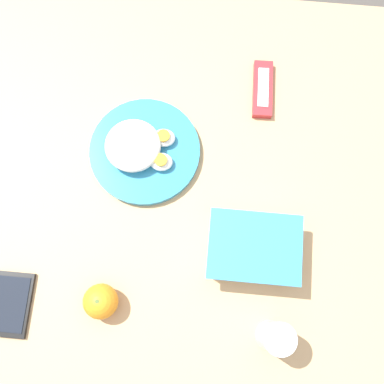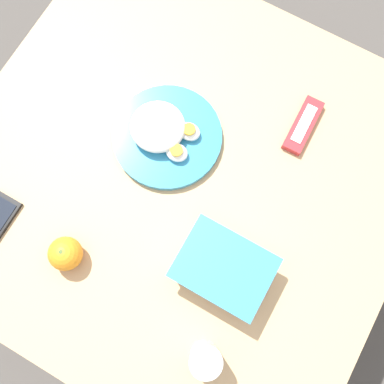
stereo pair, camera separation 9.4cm
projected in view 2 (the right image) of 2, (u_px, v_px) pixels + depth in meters
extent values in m
plane|color=#4C4742|center=(186.00, 229.00, 1.69)|extent=(10.00, 10.00, 0.00)
cube|color=tan|center=(182.00, 178.00, 0.99)|extent=(0.98, 0.96, 0.03)
cylinder|color=#A07D56|center=(372.00, 162.00, 1.38)|extent=(0.06, 0.06, 0.71)
cylinder|color=#A07D56|center=(134.00, 41.00, 1.48)|extent=(0.06, 0.06, 0.71)
cube|color=white|center=(223.00, 269.00, 0.90)|extent=(0.17, 0.12, 0.07)
cube|color=#CCBC84|center=(223.00, 269.00, 0.91)|extent=(0.15, 0.11, 0.04)
cube|color=#338CC6|center=(225.00, 267.00, 0.86)|extent=(0.18, 0.14, 0.01)
ellipsoid|color=tan|center=(244.00, 280.00, 0.89)|extent=(0.06, 0.04, 0.03)
ellipsoid|color=tan|center=(200.00, 264.00, 0.90)|extent=(0.05, 0.05, 0.03)
sphere|color=orange|center=(65.00, 254.00, 0.90)|extent=(0.07, 0.07, 0.07)
cylinder|color=#4C662D|center=(61.00, 252.00, 0.87)|extent=(0.01, 0.01, 0.00)
cylinder|color=teal|center=(167.00, 137.00, 0.99)|extent=(0.24, 0.24, 0.02)
ellipsoid|color=white|center=(158.00, 127.00, 0.96)|extent=(0.12, 0.12, 0.05)
ellipsoid|color=white|center=(189.00, 132.00, 0.97)|extent=(0.05, 0.04, 0.02)
cylinder|color=#F4A823|center=(189.00, 129.00, 0.96)|extent=(0.03, 0.03, 0.01)
ellipsoid|color=white|center=(177.00, 152.00, 0.96)|extent=(0.05, 0.04, 0.02)
cylinder|color=#F4A823|center=(176.00, 150.00, 0.94)|extent=(0.03, 0.03, 0.01)
cube|color=#B7282D|center=(303.00, 125.00, 0.99)|extent=(0.05, 0.14, 0.02)
cube|color=white|center=(304.00, 124.00, 0.98)|extent=(0.03, 0.09, 0.00)
cylinder|color=silver|center=(205.00, 359.00, 0.83)|extent=(0.06, 0.06, 0.11)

